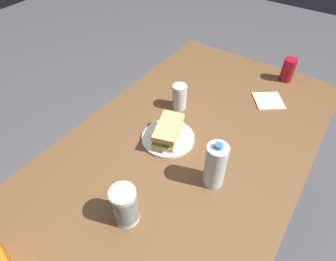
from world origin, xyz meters
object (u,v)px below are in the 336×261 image
(dining_table, at_px, (175,171))
(water_bottle_tall, at_px, (215,165))
(soda_can_red, at_px, (288,70))
(soda_can_silver, at_px, (179,97))
(plastic_cup_stack, at_px, (125,206))
(paper_plate, at_px, (168,138))
(sandwich, at_px, (168,131))

(dining_table, xyz_separation_m, water_bottle_tall, (0.02, 0.18, 0.18))
(soda_can_red, relative_size, soda_can_silver, 1.00)
(water_bottle_tall, height_order, plastic_cup_stack, water_bottle_tall)
(water_bottle_tall, bearing_deg, plastic_cup_stack, -29.80)
(dining_table, xyz_separation_m, soda_can_red, (-0.79, 0.19, 0.15))
(paper_plate, bearing_deg, sandwich, 44.45)
(water_bottle_tall, relative_size, plastic_cup_stack, 1.35)
(dining_table, xyz_separation_m, plastic_cup_stack, (0.31, 0.01, 0.16))
(paper_plate, bearing_deg, water_bottle_tall, 71.30)
(soda_can_silver, bearing_deg, water_bottle_tall, 48.72)
(dining_table, bearing_deg, water_bottle_tall, 84.49)
(dining_table, relative_size, soda_can_red, 14.58)
(paper_plate, distance_m, sandwich, 0.05)
(dining_table, distance_m, soda_can_red, 0.82)
(soda_can_red, xyz_separation_m, plastic_cup_stack, (1.10, -0.18, 0.01))
(soda_can_silver, bearing_deg, soda_can_red, 146.02)
(sandwich, height_order, plastic_cup_stack, plastic_cup_stack)
(paper_plate, xyz_separation_m, soda_can_silver, (-0.21, -0.08, 0.05))
(dining_table, bearing_deg, soda_can_silver, -150.11)
(sandwich, bearing_deg, soda_can_silver, -159.35)
(paper_plate, relative_size, sandwich, 1.12)
(dining_table, relative_size, soda_can_silver, 14.58)
(soda_can_red, bearing_deg, plastic_cup_stack, -9.19)
(dining_table, relative_size, paper_plate, 7.98)
(water_bottle_tall, bearing_deg, dining_table, -95.51)
(soda_can_red, distance_m, soda_can_silver, 0.62)
(soda_can_red, distance_m, plastic_cup_stack, 1.11)
(sandwich, relative_size, soda_can_silver, 1.63)
(paper_plate, height_order, soda_can_red, soda_can_red)
(plastic_cup_stack, bearing_deg, dining_table, -178.34)
(paper_plate, relative_size, plastic_cup_stack, 1.50)
(sandwich, height_order, soda_can_silver, soda_can_silver)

